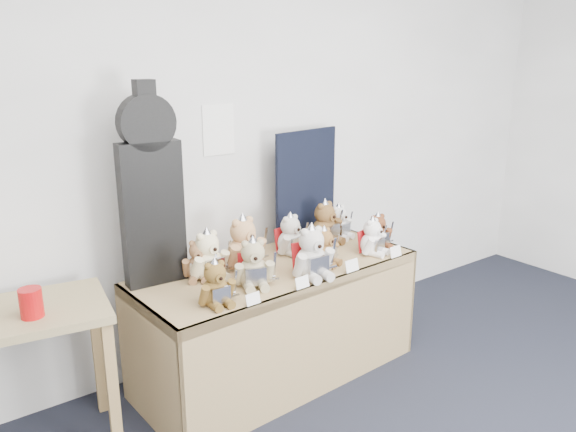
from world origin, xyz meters
TOP-DOWN VIEW (x-y plane):
  - room_shell at (-0.06, 2.49)m, footprint 6.00×6.00m
  - display_table at (0.05, 1.97)m, footprint 1.71×0.78m
  - side_table at (-1.39, 2.16)m, footprint 0.98×0.65m
  - guitar_case at (-0.61, 2.23)m, footprint 0.33×0.11m
  - navy_board at (0.52, 2.37)m, footprint 0.54×0.10m
  - red_cup at (-1.28, 2.05)m, footprint 0.10×0.10m
  - teddy_front_far_left at (-0.49, 1.79)m, footprint 0.21×0.17m
  - teddy_front_left at (-0.22, 1.88)m, footprint 0.24×0.23m
  - teddy_front_centre at (0.11, 1.80)m, footprint 0.27×0.23m
  - teddy_front_right at (0.29, 1.90)m, footprint 0.21×0.19m
  - teddy_front_far_right at (0.64, 1.86)m, footprint 0.21×0.20m
  - teddy_front_end at (0.75, 1.93)m, footprint 0.20×0.17m
  - teddy_back_left at (-0.36, 2.11)m, footprint 0.25×0.21m
  - teddy_back_centre_left at (-0.12, 2.13)m, footprint 0.29×0.24m
  - teddy_back_centre_right at (0.24, 2.16)m, footprint 0.24×0.21m
  - teddy_back_right at (0.54, 2.19)m, footprint 0.26×0.23m
  - teddy_back_end at (0.68, 2.22)m, footprint 0.21×0.19m
  - teddy_back_far_left at (-0.40, 2.14)m, footprint 0.20×0.20m
  - entry_card_a at (-0.35, 1.68)m, footprint 0.08×0.02m
  - entry_card_b at (-0.03, 1.70)m, footprint 0.09×0.02m
  - entry_card_c at (0.34, 1.72)m, footprint 0.10×0.03m
  - entry_card_d at (0.71, 1.74)m, footprint 0.09×0.02m

SIDE VIEW (x-z plane):
  - display_table at x=0.05m, z-range 0.20..0.90m
  - side_table at x=-1.39m, z-range 0.25..1.02m
  - entry_card_a at x=-0.35m, z-range 0.70..0.76m
  - entry_card_b at x=-0.03m, z-range 0.70..0.76m
  - entry_card_d at x=0.71m, z-range 0.70..0.77m
  - entry_card_c at x=0.34m, z-range 0.70..0.77m
  - teddy_front_end at x=0.75m, z-range 0.67..0.92m
  - teddy_front_right at x=0.29m, z-range 0.67..0.92m
  - teddy_back_far_left at x=-0.40m, z-range 0.67..0.93m
  - teddy_front_far_right at x=0.64m, z-range 0.67..0.93m
  - teddy_back_end at x=0.68m, z-range 0.67..0.93m
  - teddy_front_far_left at x=-0.49m, z-range 0.67..0.93m
  - teddy_back_centre_right at x=0.24m, z-range 0.67..0.95m
  - teddy_front_left at x=-0.22m, z-range 0.67..0.96m
  - teddy_back_left at x=-0.36m, z-range 0.67..0.98m
  - teddy_back_right at x=0.54m, z-range 0.67..0.98m
  - red_cup at x=-1.28m, z-range 0.76..0.90m
  - teddy_front_centre at x=0.11m, z-range 0.67..0.99m
  - teddy_back_centre_left at x=-0.12m, z-range 0.66..1.01m
  - navy_board at x=0.52m, z-range 0.70..1.42m
  - guitar_case at x=-0.61m, z-range 0.69..1.75m
  - room_shell at x=-0.06m, z-range -1.55..4.45m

